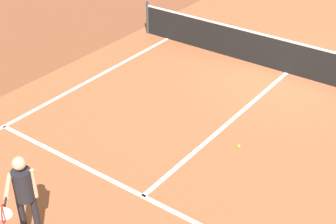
# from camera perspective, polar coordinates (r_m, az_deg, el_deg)

# --- Properties ---
(ground_plane) EXTENTS (60.00, 60.00, 0.00)m
(ground_plane) POSITION_cam_1_polar(r_m,az_deg,el_deg) (14.16, 13.54, 4.41)
(ground_plane) COLOR brown
(court_surface_inbounds) EXTENTS (10.62, 24.40, 0.00)m
(court_surface_inbounds) POSITION_cam_1_polar(r_m,az_deg,el_deg) (14.16, 13.54, 4.42)
(court_surface_inbounds) COLOR #9E5433
(court_surface_inbounds) RESTS_ON ground_plane
(line_sideline_left) EXTENTS (0.10, 11.89, 0.01)m
(line_sideline_left) POSITION_cam_1_polar(r_m,az_deg,el_deg) (12.22, -16.75, -0.65)
(line_sideline_left) COLOR white
(line_sideline_left) RESTS_ON ground_plane
(line_service_near) EXTENTS (8.22, 0.10, 0.01)m
(line_service_near) POSITION_cam_1_polar(r_m,az_deg,el_deg) (9.46, -2.91, -9.68)
(line_service_near) COLOR white
(line_service_near) RESTS_ON ground_plane
(line_center_service) EXTENTS (0.10, 6.40, 0.01)m
(line_center_service) POSITION_cam_1_polar(r_m,az_deg,el_deg) (11.61, 7.01, -1.23)
(line_center_service) COLOR white
(line_center_service) RESTS_ON ground_plane
(net) EXTENTS (9.92, 0.09, 1.07)m
(net) POSITION_cam_1_polar(r_m,az_deg,el_deg) (13.95, 13.79, 6.22)
(net) COLOR #33383D
(net) RESTS_ON ground_plane
(player_near) EXTENTS (0.80, 1.01, 1.64)m
(player_near) POSITION_cam_1_polar(r_m,az_deg,el_deg) (8.35, -16.36, -8.61)
(player_near) COLOR black
(player_near) RESTS_ON ground_plane
(tennis_ball_mid_court) EXTENTS (0.07, 0.07, 0.07)m
(tennis_ball_mid_court) POSITION_cam_1_polar(r_m,az_deg,el_deg) (10.79, 8.17, -3.93)
(tennis_ball_mid_court) COLOR #CCE033
(tennis_ball_mid_court) RESTS_ON ground_plane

